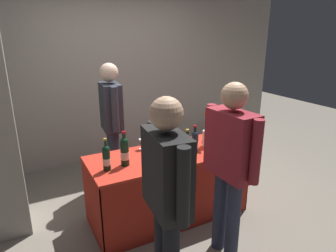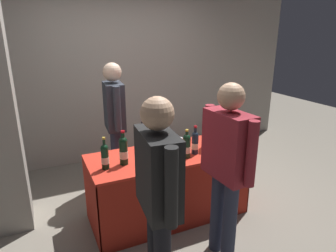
# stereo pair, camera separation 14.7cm
# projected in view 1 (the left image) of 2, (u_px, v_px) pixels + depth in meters

# --- Properties ---
(ground_plane) EXTENTS (12.00, 12.00, 0.00)m
(ground_plane) POSITION_uv_depth(u_px,v_px,m) (168.00, 214.00, 3.28)
(ground_plane) COLOR gray
(back_partition) EXTENTS (6.13, 0.12, 2.93)m
(back_partition) POSITION_uv_depth(u_px,v_px,m) (110.00, 64.00, 4.39)
(back_partition) COLOR #9E998E
(back_partition) RESTS_ON ground_plane
(tasting_table) EXTENTS (1.64, 0.68, 0.72)m
(tasting_table) POSITION_uv_depth(u_px,v_px,m) (168.00, 173.00, 3.13)
(tasting_table) COLOR red
(tasting_table) RESTS_ON ground_plane
(featured_wine_bottle) EXTENTS (0.07, 0.07, 0.30)m
(featured_wine_bottle) POSITION_uv_depth(u_px,v_px,m) (220.00, 138.00, 3.14)
(featured_wine_bottle) COLOR black
(featured_wine_bottle) RESTS_ON tasting_table
(display_bottle_0) EXTENTS (0.07, 0.07, 0.34)m
(display_bottle_0) POSITION_uv_depth(u_px,v_px,m) (211.00, 126.00, 3.47)
(display_bottle_0) COLOR #192333
(display_bottle_0) RESTS_ON tasting_table
(display_bottle_1) EXTENTS (0.08, 0.08, 0.33)m
(display_bottle_1) POSITION_uv_depth(u_px,v_px,m) (125.00, 151.00, 2.76)
(display_bottle_1) COLOR black
(display_bottle_1) RESTS_ON tasting_table
(display_bottle_2) EXTENTS (0.08, 0.08, 0.34)m
(display_bottle_2) POSITION_uv_depth(u_px,v_px,m) (230.00, 134.00, 3.18)
(display_bottle_2) COLOR black
(display_bottle_2) RESTS_ON tasting_table
(display_bottle_3) EXTENTS (0.08, 0.08, 0.29)m
(display_bottle_3) POSITION_uv_depth(u_px,v_px,m) (187.00, 145.00, 2.94)
(display_bottle_3) COLOR black
(display_bottle_3) RESTS_ON tasting_table
(display_bottle_4) EXTENTS (0.07, 0.07, 0.31)m
(display_bottle_4) POSITION_uv_depth(u_px,v_px,m) (106.00, 158.00, 2.66)
(display_bottle_4) COLOR black
(display_bottle_4) RESTS_ON tasting_table
(display_bottle_5) EXTENTS (0.07, 0.07, 0.30)m
(display_bottle_5) POSITION_uv_depth(u_px,v_px,m) (195.00, 142.00, 3.04)
(display_bottle_5) COLOR #192333
(display_bottle_5) RESTS_ON tasting_table
(wine_glass_near_vendor) EXTENTS (0.07, 0.07, 0.12)m
(wine_glass_near_vendor) POSITION_uv_depth(u_px,v_px,m) (179.00, 141.00, 3.17)
(wine_glass_near_vendor) COLOR silver
(wine_glass_near_vendor) RESTS_ON tasting_table
(wine_glass_mid) EXTENTS (0.08, 0.08, 0.16)m
(wine_glass_mid) POSITION_uv_depth(u_px,v_px,m) (154.00, 144.00, 3.00)
(wine_glass_mid) COLOR silver
(wine_glass_mid) RESTS_ON tasting_table
(wine_glass_near_taster) EXTENTS (0.07, 0.07, 0.11)m
(wine_glass_near_taster) POSITION_uv_depth(u_px,v_px,m) (142.00, 142.00, 3.16)
(wine_glass_near_taster) COLOR silver
(wine_glass_near_taster) RESTS_ON tasting_table
(flower_vase) EXTENTS (0.09, 0.10, 0.40)m
(flower_vase) POSITION_uv_depth(u_px,v_px,m) (207.00, 134.00, 3.23)
(flower_vase) COLOR silver
(flower_vase) RESTS_ON tasting_table
(brochure_stand) EXTENTS (0.12, 0.11, 0.13)m
(brochure_stand) POSITION_uv_depth(u_px,v_px,m) (172.00, 152.00, 2.93)
(brochure_stand) COLOR silver
(brochure_stand) RESTS_ON tasting_table
(vendor_presenter) EXTENTS (0.25, 0.55, 1.59)m
(vendor_presenter) POSITION_uv_depth(u_px,v_px,m) (112.00, 118.00, 3.54)
(vendor_presenter) COLOR #2D3347
(vendor_presenter) RESTS_ON ground_plane
(taster_foreground_right) EXTENTS (0.24, 0.61, 1.56)m
(taster_foreground_right) POSITION_uv_depth(u_px,v_px,m) (230.00, 158.00, 2.44)
(taster_foreground_right) COLOR #2D3347
(taster_foreground_right) RESTS_ON ground_plane
(taster_foreground_left) EXTENTS (0.25, 0.60, 1.56)m
(taster_foreground_left) POSITION_uv_depth(u_px,v_px,m) (167.00, 189.00, 1.97)
(taster_foreground_left) COLOR black
(taster_foreground_left) RESTS_ON ground_plane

